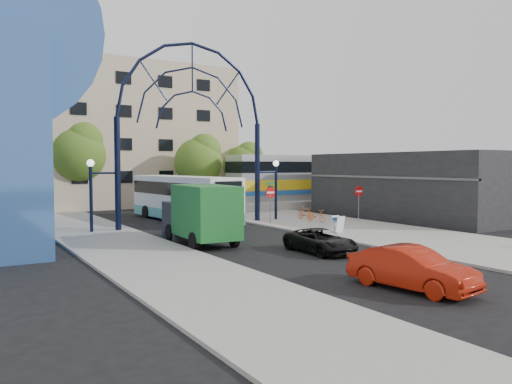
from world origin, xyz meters
TOP-DOWN VIEW (x-y plane):
  - ground at (0.00, 0.00)m, footprint 120.00×120.00m
  - sidewalk_east at (8.00, 4.00)m, footprint 8.00×56.00m
  - plaza_west at (-6.50, 6.00)m, footprint 5.00×50.00m
  - gateway_arch at (0.00, 14.00)m, footprint 13.64×0.44m
  - stop_sign at (4.80, 12.00)m, footprint 0.80×0.07m
  - do_not_enter_sign at (11.00, 10.00)m, footprint 0.76×0.07m
  - street_name_sign at (5.20, 12.60)m, footprint 0.70×0.70m
  - sandwich_board at (5.60, 5.98)m, footprint 0.55×0.61m
  - commercial_block_east at (16.00, 10.00)m, footprint 6.00×16.00m
  - apartment_block at (2.00, 34.97)m, footprint 20.00×12.10m
  - train_platform at (20.00, 22.00)m, footprint 32.00×5.00m
  - train_car at (20.00, 22.00)m, footprint 25.10×3.05m
  - tree_north_a at (6.12, 25.93)m, footprint 4.48×4.48m
  - tree_north_b at (-3.88, 29.93)m, footprint 5.12×5.12m
  - tree_north_c at (12.12, 27.93)m, footprint 4.16×4.16m
  - city_bus at (0.69, 17.22)m, footprint 3.66×12.08m
  - green_truck at (-2.72, 7.21)m, footprint 2.66×6.19m
  - black_suv at (0.89, 1.80)m, footprint 1.93×4.05m
  - red_sedan at (-0.97, -5.18)m, footprint 2.11×4.44m
  - bike_near_a at (7.99, 11.02)m, footprint 0.99×1.73m
  - bike_near_b at (8.44, 12.87)m, footprint 0.75×1.56m

SIDE VIEW (x-z plane):
  - ground at x=0.00m, z-range 0.00..0.00m
  - sidewalk_east at x=8.00m, z-range 0.00..0.12m
  - plaza_west at x=-6.50m, z-range 0.00..0.12m
  - train_platform at x=20.00m, z-range 0.00..0.80m
  - bike_near_a at x=7.99m, z-range 0.12..0.98m
  - black_suv at x=0.89m, z-range 0.00..1.11m
  - bike_near_b at x=8.44m, z-range 0.12..1.02m
  - red_sedan at x=-0.97m, z-range 0.00..1.40m
  - sandwich_board at x=5.60m, z-range 0.25..1.24m
  - green_truck at x=-2.72m, z-range 0.00..3.06m
  - city_bus at x=0.69m, z-range 0.07..3.34m
  - do_not_enter_sign at x=11.00m, z-range 0.74..3.22m
  - stop_sign at x=4.80m, z-range 0.74..3.24m
  - street_name_sign at x=5.20m, z-range 0.73..3.53m
  - commercial_block_east at x=16.00m, z-range 0.00..5.00m
  - train_car at x=20.00m, z-range 0.80..5.00m
  - tree_north_c at x=12.12m, z-range 1.03..7.53m
  - tree_north_a at x=6.12m, z-range 1.11..8.11m
  - tree_north_b at x=-3.88m, z-range 1.27..9.27m
  - apartment_block at x=2.00m, z-range 0.00..14.00m
  - gateway_arch at x=0.00m, z-range 2.51..14.61m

